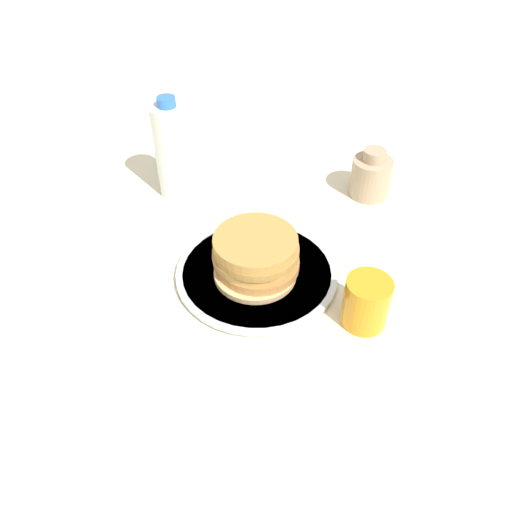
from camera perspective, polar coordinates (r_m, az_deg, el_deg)
ground_plane at (r=0.88m, az=-1.26°, el=-1.47°), size 4.00×4.00×0.00m
plate at (r=0.86m, az=0.00°, el=-1.98°), size 0.28×0.28×0.01m
pancake_stack at (r=0.83m, az=-0.06°, el=0.01°), size 0.15×0.15×0.07m
juice_glass at (r=0.78m, az=12.47°, el=-5.19°), size 0.07×0.07×0.08m
cream_jug at (r=1.06m, az=12.98°, el=8.92°), size 0.08×0.08×0.10m
water_bottle_near at (r=1.02m, az=-9.53°, el=11.79°), size 0.07×0.07×0.21m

